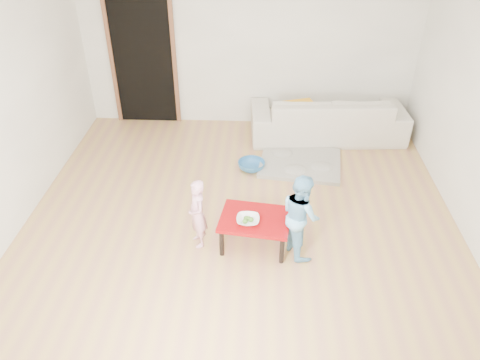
# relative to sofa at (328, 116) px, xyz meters

# --- Properties ---
(floor) EXTENTS (5.00, 5.00, 0.01)m
(floor) POSITION_rel_sofa_xyz_m (-1.21, -2.05, -0.33)
(floor) COLOR tan
(floor) RESTS_ON ground
(back_wall) EXTENTS (5.00, 0.02, 2.60)m
(back_wall) POSITION_rel_sofa_xyz_m (-1.21, 0.45, 0.97)
(back_wall) COLOR white
(back_wall) RESTS_ON floor
(left_wall) EXTENTS (0.02, 5.00, 2.60)m
(left_wall) POSITION_rel_sofa_xyz_m (-3.71, -2.05, 0.97)
(left_wall) COLOR white
(left_wall) RESTS_ON floor
(doorway) EXTENTS (1.02, 0.08, 2.11)m
(doorway) POSITION_rel_sofa_xyz_m (-2.81, 0.43, 0.69)
(doorway) COLOR brown
(doorway) RESTS_ON back_wall
(sofa) EXTENTS (2.32, 1.03, 0.66)m
(sofa) POSITION_rel_sofa_xyz_m (0.00, 0.00, 0.00)
(sofa) COLOR beige
(sofa) RESTS_ON floor
(cushion) EXTENTS (0.59, 0.55, 0.13)m
(cushion) POSITION_rel_sofa_xyz_m (-0.44, -0.13, 0.17)
(cushion) COLOR #FCAD1C
(cushion) RESTS_ON sofa
(red_table) EXTENTS (0.80, 0.64, 0.37)m
(red_table) POSITION_rel_sofa_xyz_m (-1.03, -2.53, -0.15)
(red_table) COLOR maroon
(red_table) RESTS_ON floor
(bowl) EXTENTS (0.24, 0.24, 0.06)m
(bowl) POSITION_rel_sofa_xyz_m (-1.10, -2.61, 0.06)
(bowl) COLOR white
(bowl) RESTS_ON red_table
(broccoli) EXTENTS (0.12, 0.12, 0.06)m
(broccoli) POSITION_rel_sofa_xyz_m (-1.10, -2.61, 0.06)
(broccoli) COLOR #2D5919
(broccoli) RESTS_ON red_table
(child_pink) EXTENTS (0.29, 0.34, 0.80)m
(child_pink) POSITION_rel_sofa_xyz_m (-1.64, -2.54, 0.07)
(child_pink) COLOR #E06691
(child_pink) RESTS_ON floor
(child_blue) EXTENTS (0.52, 0.57, 0.95)m
(child_blue) POSITION_rel_sofa_xyz_m (-0.57, -2.60, 0.14)
(child_blue) COLOR #66B9EC
(child_blue) RESTS_ON floor
(basin) EXTENTS (0.37, 0.37, 0.11)m
(basin) POSITION_rel_sofa_xyz_m (-1.11, -1.00, -0.27)
(basin) COLOR teal
(basin) RESTS_ON floor
(blanket) EXTENTS (1.20, 1.04, 0.05)m
(blanket) POSITION_rel_sofa_xyz_m (-0.44, -0.85, -0.30)
(blanket) COLOR #A4A190
(blanket) RESTS_ON floor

